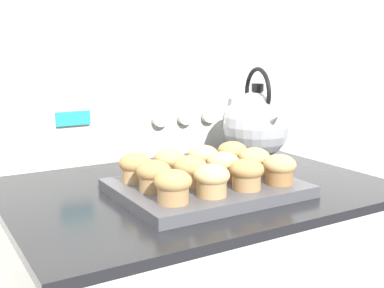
{
  "coord_description": "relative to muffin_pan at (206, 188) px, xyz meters",
  "views": [
    {
      "loc": [
        -0.5,
        -0.53,
        1.22
      ],
      "look_at": [
        -0.02,
        0.28,
        1.03
      ],
      "focal_mm": 45.0,
      "sensor_mm": 36.0,
      "label": 1
    }
  ],
  "objects": [
    {
      "name": "control_panel",
      "position": [
        0.01,
        0.37,
        0.09
      ],
      "size": [
        0.75,
        0.07,
        0.21
      ],
      "color": "silver",
      "rests_on": "stove_range"
    },
    {
      "name": "muffin_r2_c1",
      "position": [
        -0.04,
        0.08,
        0.04
      ],
      "size": [
        0.06,
        0.06,
        0.06
      ],
      "color": "tan",
      "rests_on": "muffin_pan"
    },
    {
      "name": "muffin_r2_c2",
      "position": [
        0.04,
        0.07,
        0.04
      ],
      "size": [
        0.06,
        0.06,
        0.06
      ],
      "color": "tan",
      "rests_on": "muffin_pan"
    },
    {
      "name": "muffin_r2_c0",
      "position": [
        -0.12,
        0.08,
        0.04
      ],
      "size": [
        0.06,
        0.06,
        0.06
      ],
      "color": "tan",
      "rests_on": "muffin_pan"
    },
    {
      "name": "tea_kettle",
      "position": [
        0.28,
        0.2,
        0.08
      ],
      "size": [
        0.17,
        0.21,
        0.24
      ],
      "color": "#ADAFB5",
      "rests_on": "stove_range"
    },
    {
      "name": "muffin_r1_c3",
      "position": [
        0.12,
        -0.0,
        0.04
      ],
      "size": [
        0.06,
        0.06,
        0.06
      ],
      "color": "#A37A4C",
      "rests_on": "muffin_pan"
    },
    {
      "name": "muffin_r0_c3",
      "position": [
        0.12,
        -0.08,
        0.04
      ],
      "size": [
        0.06,
        0.06,
        0.06
      ],
      "color": "olive",
      "rests_on": "muffin_pan"
    },
    {
      "name": "muffin_r0_c0",
      "position": [
        -0.12,
        -0.08,
        0.04
      ],
      "size": [
        0.06,
        0.06,
        0.06
      ],
      "color": "#A37A4C",
      "rests_on": "muffin_pan"
    },
    {
      "name": "muffin_pan",
      "position": [
        0.0,
        0.0,
        0.0
      ],
      "size": [
        0.35,
        0.27,
        0.02
      ],
      "color": "#4C4C51",
      "rests_on": "stove_range"
    },
    {
      "name": "muffin_r1_c1",
      "position": [
        -0.04,
        -0.0,
        0.04
      ],
      "size": [
        0.06,
        0.06,
        0.06
      ],
      "color": "tan",
      "rests_on": "muffin_pan"
    },
    {
      "name": "wall_back",
      "position": [
        0.01,
        0.42,
        0.25
      ],
      "size": [
        8.0,
        0.05,
        2.4
      ],
      "color": "white",
      "rests_on": "ground_plane"
    },
    {
      "name": "muffin_r0_c1",
      "position": [
        -0.04,
        -0.08,
        0.04
      ],
      "size": [
        0.06,
        0.06,
        0.06
      ],
      "color": "tan",
      "rests_on": "muffin_pan"
    },
    {
      "name": "muffin_r2_c3",
      "position": [
        0.12,
        0.08,
        0.04
      ],
      "size": [
        0.06,
        0.06,
        0.06
      ],
      "color": "olive",
      "rests_on": "muffin_pan"
    },
    {
      "name": "muffin_r1_c0",
      "position": [
        -0.11,
        0.0,
        0.04
      ],
      "size": [
        0.06,
        0.06,
        0.06
      ],
      "color": "#A37A4C",
      "rests_on": "muffin_pan"
    },
    {
      "name": "muffin_r0_c2",
      "position": [
        0.04,
        -0.08,
        0.04
      ],
      "size": [
        0.06,
        0.06,
        0.06
      ],
      "color": "#A37A4C",
      "rests_on": "muffin_pan"
    },
    {
      "name": "muffin_r1_c2",
      "position": [
        0.04,
        -0.0,
        0.04
      ],
      "size": [
        0.06,
        0.06,
        0.06
      ],
      "color": "#A37A4C",
      "rests_on": "muffin_pan"
    }
  ]
}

